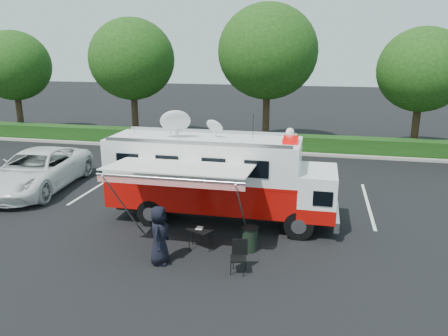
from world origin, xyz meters
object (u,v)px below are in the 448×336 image
(white_suv, at_px, (39,189))
(folding_table, at_px, (201,230))
(command_truck, at_px, (219,177))
(trash_bin, at_px, (250,239))

(white_suv, distance_m, folding_table, 9.82)
(command_truck, relative_size, white_suv, 1.31)
(folding_table, bearing_deg, command_truck, 88.69)
(command_truck, bearing_deg, white_suv, 168.03)
(command_truck, distance_m, folding_table, 2.61)
(command_truck, relative_size, trash_bin, 10.47)
(folding_table, bearing_deg, white_suv, 154.21)
(white_suv, xyz_separation_m, folding_table, (8.82, -4.26, 0.63))
(command_truck, xyz_separation_m, folding_table, (-0.05, -2.38, -1.07))
(command_truck, xyz_separation_m, white_suv, (-8.88, 1.88, -1.70))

